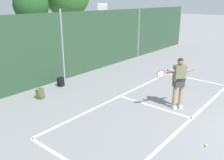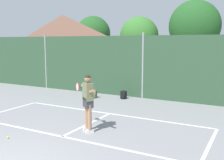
{
  "view_description": "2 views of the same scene",
  "coord_description": "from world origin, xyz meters",
  "px_view_note": "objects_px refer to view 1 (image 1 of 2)",
  "views": [
    {
      "loc": [
        -7.17,
        -0.02,
        3.73
      ],
      "look_at": [
        -0.54,
        5.48,
        0.84
      ],
      "focal_mm": 38.31,
      "sensor_mm": 36.0,
      "label": 1
    },
    {
      "loc": [
        5.12,
        -3.76,
        2.9
      ],
      "look_at": [
        0.77,
        4.28,
        1.59
      ],
      "focal_mm": 43.06,
      "sensor_mm": 36.0,
      "label": 2
    }
  ],
  "objects_px": {
    "basketball_hoop": "(102,24)",
    "backpack_olive": "(40,94)",
    "tennis_ball": "(206,145)",
    "tennis_player": "(179,79)",
    "backpack_black": "(61,82)"
  },
  "relations": [
    {
      "from": "tennis_player",
      "to": "backpack_black",
      "type": "distance_m",
      "value": 5.29
    },
    {
      "from": "basketball_hoop",
      "to": "backpack_black",
      "type": "height_order",
      "value": "basketball_hoop"
    },
    {
      "from": "basketball_hoop",
      "to": "tennis_ball",
      "type": "distance_m",
      "value": 10.66
    },
    {
      "from": "basketball_hoop",
      "to": "tennis_player",
      "type": "distance_m",
      "value": 8.14
    },
    {
      "from": "basketball_hoop",
      "to": "backpack_black",
      "type": "distance_m",
      "value": 5.84
    },
    {
      "from": "tennis_player",
      "to": "tennis_ball",
      "type": "distance_m",
      "value": 2.68
    },
    {
      "from": "tennis_player",
      "to": "backpack_olive",
      "type": "height_order",
      "value": "tennis_player"
    },
    {
      "from": "basketball_hoop",
      "to": "tennis_player",
      "type": "bearing_deg",
      "value": -118.66
    },
    {
      "from": "basketball_hoop",
      "to": "backpack_olive",
      "type": "height_order",
      "value": "basketball_hoop"
    },
    {
      "from": "basketball_hoop",
      "to": "tennis_player",
      "type": "relative_size",
      "value": 1.91
    },
    {
      "from": "tennis_ball",
      "to": "tennis_player",
      "type": "bearing_deg",
      "value": 43.91
    },
    {
      "from": "basketball_hoop",
      "to": "backpack_olive",
      "type": "bearing_deg",
      "value": -158.92
    },
    {
      "from": "tennis_ball",
      "to": "backpack_black",
      "type": "bearing_deg",
      "value": 85.25
    },
    {
      "from": "basketball_hoop",
      "to": "tennis_ball",
      "type": "relative_size",
      "value": 53.79
    },
    {
      "from": "basketball_hoop",
      "to": "backpack_black",
      "type": "xyz_separation_m",
      "value": [
        -5.07,
        -1.99,
        -2.12
      ]
    }
  ]
}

